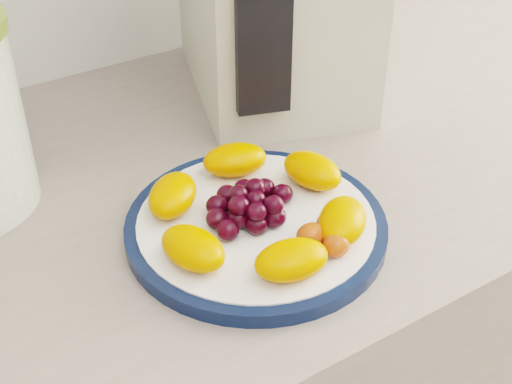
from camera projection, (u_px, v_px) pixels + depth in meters
plate_rim at (256, 227)px, 0.70m from camera, size 0.26×0.26×0.01m
plate_face at (256, 226)px, 0.70m from camera, size 0.23×0.23×0.02m
fruit_plate at (260, 208)px, 0.68m from camera, size 0.22×0.22×0.03m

